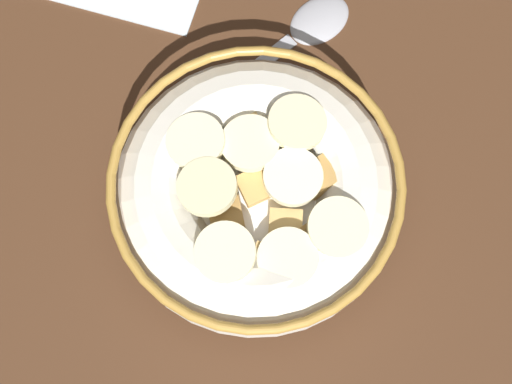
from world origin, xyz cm
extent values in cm
cube|color=#472B19|center=(0.00, 0.00, -1.00)|extent=(97.49, 97.49, 2.00)
cylinder|color=silver|center=(0.00, 0.00, 0.30)|extent=(9.79, 9.79, 0.60)
torus|color=silver|center=(0.00, 0.00, 2.70)|extent=(17.80, 17.80, 5.40)
torus|color=#B28438|center=(0.00, 0.00, 5.10)|extent=(17.87, 17.87, 0.60)
cylinder|color=white|center=(0.00, 0.00, 3.60)|extent=(14.56, 14.56, 0.40)
cube|color=#AD7F42|center=(-2.04, -1.54, 4.18)|extent=(2.11, 2.14, 0.96)
cube|color=#B78947|center=(3.82, 0.01, 4.45)|extent=(2.67, 2.71, 1.08)
cube|color=tan|center=(-0.01, 3.38, 4.34)|extent=(2.50, 2.53, 1.01)
cube|color=#B78947|center=(-5.30, -0.06, 4.36)|extent=(2.57, 2.53, 1.02)
cube|color=tan|center=(1.39, -2.68, 4.17)|extent=(2.36, 2.39, 1.00)
cube|color=tan|center=(0.19, 0.24, 4.36)|extent=(2.51, 2.56, 1.07)
cube|color=#B78947|center=(2.62, 3.40, 4.35)|extent=(2.01, 1.98, 0.96)
cube|color=tan|center=(0.06, -4.74, 4.36)|extent=(2.73, 2.76, 1.07)
cube|color=tan|center=(-4.85, 2.59, 4.36)|extent=(2.78, 2.79, 0.99)
cube|color=tan|center=(4.81, 3.03, 4.38)|extent=(2.85, 2.85, 1.08)
cube|color=tan|center=(1.03, 5.37, 4.26)|extent=(2.53, 2.55, 0.95)
cube|color=#B78947|center=(-2.95, -4.44, 4.23)|extent=(2.34, 2.39, 1.04)
cube|color=#AD7F42|center=(3.53, -3.41, 4.24)|extent=(2.67, 2.67, 0.92)
cylinder|color=beige|center=(2.97, 3.25, 5.48)|extent=(5.02, 5.00, 1.08)
cylinder|color=#F9EFC6|center=(2.21, -0.30, 5.23)|extent=(4.59, 4.58, 0.75)
cylinder|color=#F4EABC|center=(-3.24, 2.99, 5.30)|extent=(4.97, 4.97, 1.04)
cylinder|color=beige|center=(-2.34, -4.00, 5.53)|extent=(5.00, 5.00, 1.14)
cylinder|color=#F4EABC|center=(1.18, -4.75, 5.07)|extent=(4.30, 4.26, 1.12)
cylinder|color=#F4EABC|center=(-0.15, 2.47, 5.16)|extent=(4.91, 4.91, 0.95)
cylinder|color=beige|center=(-2.90, 0.10, 5.56)|extent=(4.42, 4.41, 1.13)
cylinder|color=beige|center=(4.29, -3.42, 5.41)|extent=(4.40, 4.40, 1.09)
ellipsoid|color=#A5A5AD|center=(6.41, 12.86, 0.40)|extent=(5.83, 5.40, 0.80)
cube|color=#A5A5AD|center=(0.15, 8.87, 0.18)|extent=(9.02, 6.26, 0.36)
camera|label=1|loc=(-1.66, -11.73, 45.04)|focal=49.36mm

